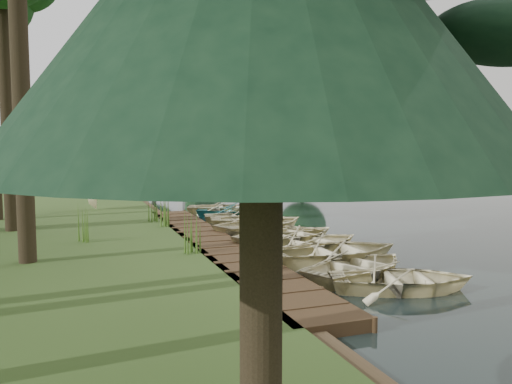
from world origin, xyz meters
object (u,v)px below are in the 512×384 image
object	(u,v)px
boardwalk	(213,246)
stored_rowboat	(95,203)
rowboat_0	(402,276)
rowboat_1	(360,263)
rowboat_2	(334,249)

from	to	relation	value
boardwalk	stored_rowboat	bearing A→B (deg)	108.15
rowboat_0	rowboat_1	bearing A→B (deg)	30.18
rowboat_0	stored_rowboat	distance (m)	17.02
rowboat_1	rowboat_0	bearing A→B (deg)	167.73
rowboat_1	stored_rowboat	xyz separation A→B (m)	(-5.75, 14.58, 0.24)
rowboat_2	stored_rowboat	world-z (taller)	stored_rowboat
boardwalk	rowboat_2	distance (m)	4.08
boardwalk	rowboat_2	xyz separation A→B (m)	(2.65, -3.09, 0.31)
rowboat_0	rowboat_1	distance (m)	1.37
stored_rowboat	rowboat_1	bearing A→B (deg)	-150.93
boardwalk	rowboat_0	xyz separation A→B (m)	(2.76, -6.01, 0.23)
rowboat_1	rowboat_2	bearing A→B (deg)	-28.57
boardwalk	rowboat_0	bearing A→B (deg)	-65.32
boardwalk	rowboat_1	bearing A→B (deg)	-61.81
boardwalk	rowboat_2	world-z (taller)	rowboat_2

